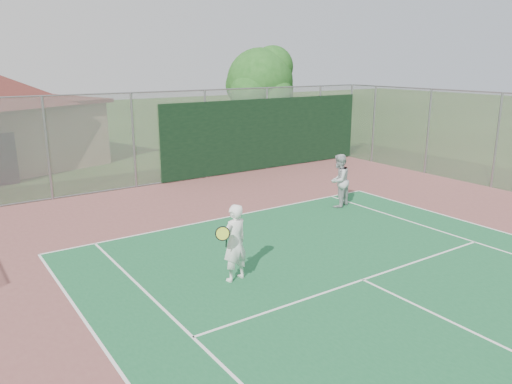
% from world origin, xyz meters
% --- Properties ---
extents(back_fence, '(20.08, 0.11, 3.53)m').
position_xyz_m(back_fence, '(2.11, 16.98, 1.67)').
color(back_fence, gray).
rests_on(back_fence, ground).
extents(side_fence_right, '(0.08, 9.00, 3.50)m').
position_xyz_m(side_fence_right, '(10.00, 12.50, 1.75)').
color(side_fence_right, gray).
rests_on(side_fence_right, ground).
extents(tree, '(3.82, 3.62, 5.33)m').
position_xyz_m(tree, '(6.71, 19.85, 3.51)').
color(tree, '#351E13').
rests_on(tree, ground).
extents(player_white_front, '(0.98, 0.68, 1.70)m').
position_xyz_m(player_white_front, '(-2.29, 7.96, 0.86)').
color(player_white_front, white).
rests_on(player_white_front, ground).
extents(player_grey_back, '(1.00, 0.88, 1.72)m').
position_xyz_m(player_grey_back, '(3.46, 10.85, 0.86)').
color(player_grey_back, '#B0B3B6').
rests_on(player_grey_back, ground).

